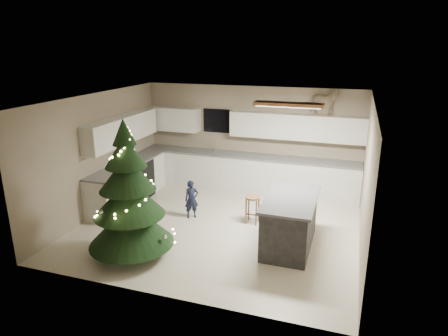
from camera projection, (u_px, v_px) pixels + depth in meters
The scene contains 8 objects.
ground_plane at pixel (219, 226), 8.19m from camera, with size 5.50×5.50×0.00m, color beige.
room_shell at pixel (219, 144), 7.66m from camera, with size 5.52×5.02×2.61m.
cabinetry at pixel (205, 165), 9.73m from camera, with size 5.50×3.20×2.00m.
island at pixel (290, 222), 7.28m from camera, with size 0.90×1.70×0.95m.
bar_stool at pixel (253, 203), 8.23m from camera, with size 0.30×0.30×0.58m.
christmas_tree at pixel (129, 202), 6.81m from camera, with size 1.53×1.48×2.44m.
toddler at pixel (192, 199), 8.49m from camera, with size 0.30×0.20×0.82m, color black.
rocking_horse at pixel (323, 102), 9.09m from camera, with size 0.71×0.37×0.60m.
Camera 1 is at (2.44, -7.05, 3.59)m, focal length 32.00 mm.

